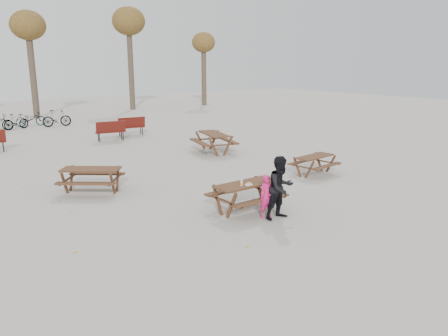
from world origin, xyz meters
TOP-DOWN VIEW (x-y plane):
  - ground at (0.00, 0.00)m, footprint 80.00×80.00m
  - main_picnic_table at (0.00, 0.00)m, footprint 1.80×1.45m
  - food_tray at (-0.09, -0.19)m, footprint 0.18×0.11m
  - bread_roll at (-0.09, -0.19)m, footprint 0.14×0.06m
  - soda_bottle at (-0.27, -0.12)m, footprint 0.07×0.07m
  - child at (0.07, -0.73)m, footprint 0.46×0.35m
  - adult at (0.31, -0.99)m, footprint 0.81×0.64m
  - picnic_table_east at (4.50, 1.54)m, footprint 1.70×1.43m
  - picnic_table_north at (-2.69, 4.23)m, footprint 2.26×2.21m
  - picnic_table_far at (3.92, 6.88)m, footprint 2.08×2.36m
  - park_bench_row at (-1.42, 12.73)m, footprint 10.66×1.84m
  - bicycle_row at (-2.05, 19.70)m, footprint 7.46×2.05m
  - tree_row at (0.90, 25.15)m, footprint 32.17×3.52m
  - fallen_leaves at (0.50, 2.50)m, footprint 11.00×11.00m

SIDE VIEW (x-z plane):
  - ground at x=0.00m, z-range 0.00..0.00m
  - fallen_leaves at x=0.50m, z-range 0.00..0.01m
  - picnic_table_east at x=4.50m, z-range 0.00..0.68m
  - picnic_table_north at x=-2.69m, z-range 0.00..0.76m
  - picnic_table_far at x=3.92m, z-range 0.00..0.87m
  - bicycle_row at x=-2.05m, z-range -0.04..0.99m
  - park_bench_row at x=-1.42m, z-range 0.00..1.03m
  - child at x=0.07m, z-range 0.00..1.14m
  - main_picnic_table at x=0.00m, z-range 0.20..0.97m
  - food_tray at x=-0.09m, z-range 0.78..0.81m
  - adult at x=0.31m, z-range 0.00..1.65m
  - bread_roll at x=-0.09m, z-range 0.81..0.86m
  - soda_bottle at x=-0.27m, z-range 0.76..0.93m
  - tree_row at x=0.90m, z-range 2.06..10.32m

